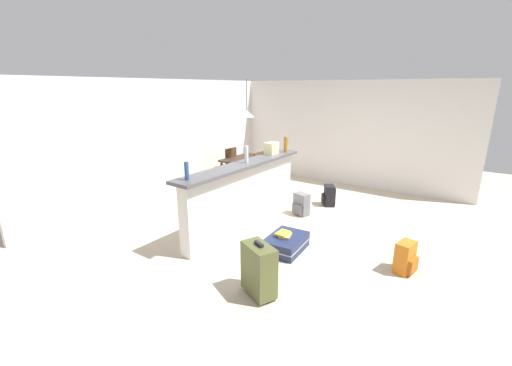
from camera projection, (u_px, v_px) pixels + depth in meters
The scene contains 19 objects.
ground_plane at pixel (289, 224), 5.94m from camera, with size 13.00×13.00×0.05m, color beige.
wall_back at pixel (169, 139), 7.27m from camera, with size 6.60×0.10×2.50m, color silver.
wall_right at pixel (341, 133), 8.16m from camera, with size 0.10×6.00×2.50m, color silver.
partition_half_wall at pixel (245, 197), 5.66m from camera, with size 2.80×0.20×1.07m, color silver.
bar_countertop at pixel (244, 165), 5.50m from camera, with size 2.96×0.40×0.05m, color #4C4C51.
bottle_blue at pixel (187, 171), 4.47m from camera, with size 0.06×0.06×0.25m, color #284C89.
bottle_clear at pixel (247, 154), 5.48m from camera, with size 0.06×0.06×0.28m, color silver.
bottle_amber at pixel (286, 145), 6.38m from camera, with size 0.08×0.08×0.30m, color #9E661E.
grocery_bag at pixel (271, 148), 6.21m from camera, with size 0.26×0.18×0.22m, color beige.
dining_table at pixel (246, 162), 7.77m from camera, with size 1.10×0.80×0.74m.
dining_chair_near_partition at pixel (263, 171), 7.50m from camera, with size 0.43×0.43×0.93m.
dining_chair_far_side at pixel (228, 164), 8.12m from camera, with size 0.40×0.40×0.93m.
pendant_lamp at pixel (247, 114), 7.45m from camera, with size 0.34×0.34×0.86m.
suitcase_flat_navy at pixel (286, 243), 4.92m from camera, with size 0.85×0.55×0.22m.
backpack_orange at pixel (405, 258), 4.31m from camera, with size 0.31×0.29×0.42m.
backpack_black at pixel (329, 196), 6.77m from camera, with size 0.34×0.33×0.42m.
suitcase_upright_olive at pixel (259, 269), 3.80m from camera, with size 0.40×0.50×0.67m.
backpack_grey at pixel (301, 205), 6.26m from camera, with size 0.30×0.32×0.42m.
book_stack at pixel (284, 235), 4.88m from camera, with size 0.26×0.23×0.06m.
Camera 1 is at (-4.85, -2.66, 2.33)m, focal length 23.31 mm.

